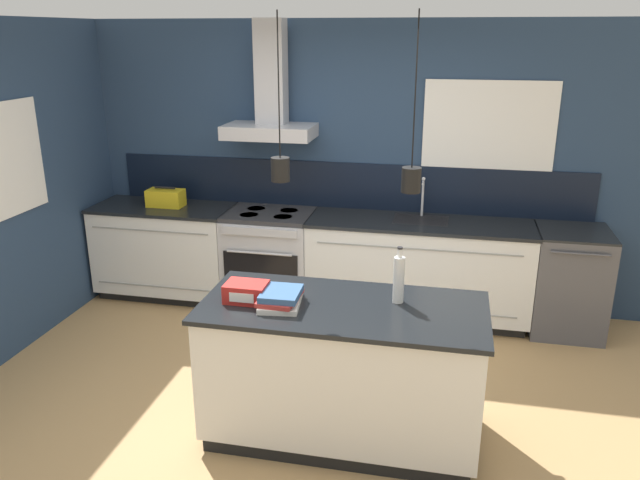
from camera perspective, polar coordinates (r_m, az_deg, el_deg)
The scene contains 12 objects.
ground_plane at distance 4.48m, azimuth -2.36°, elevation -15.24°, with size 16.00×16.00×0.00m, color tan.
wall_back at distance 5.80m, azimuth 2.07°, elevation 7.25°, with size 5.60×2.30×2.60m.
wall_left at distance 5.59m, azimuth -25.59°, elevation 4.49°, with size 0.08×3.80×2.60m.
counter_run_left at distance 6.26m, azimuth -13.83°, elevation -0.92°, with size 1.32×0.64×0.91m.
counter_run_sink at distance 5.67m, azimuth 8.94°, elevation -2.64°, with size 1.97×0.64×1.27m.
oven_range at distance 5.89m, azimuth -4.56°, elevation -1.73°, with size 0.80×0.66×0.91m.
dishwasher at distance 5.76m, azimuth 21.74°, elevation -3.51°, with size 0.60×0.65×0.91m.
kitchen_island at distance 4.01m, azimuth 2.05°, elevation -11.86°, with size 1.74×0.81×0.91m.
bottle_on_island at distance 3.82m, azimuth 7.21°, elevation -3.53°, with size 0.07×0.07×0.36m.
book_stack at distance 3.80m, azimuth -3.61°, elevation -5.31°, with size 0.27×0.36×0.10m.
red_supply_box at distance 3.87m, azimuth -6.75°, elevation -4.74°, with size 0.26×0.19×0.12m.
yellow_toolbox at distance 6.09m, azimuth -13.93°, elevation 3.76°, with size 0.34×0.18×0.19m.
Camera 1 is at (0.95, -3.60, 2.49)m, focal length 35.00 mm.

